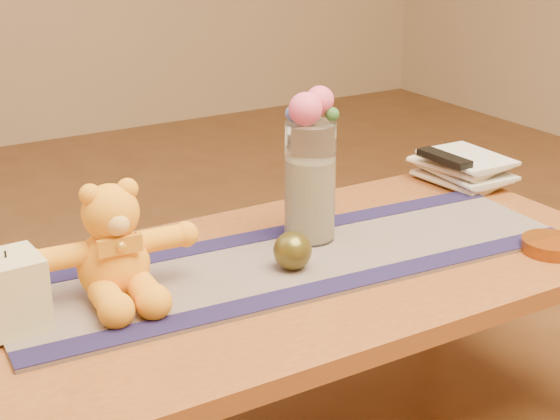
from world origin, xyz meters
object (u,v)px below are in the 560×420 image
glass_vase (310,182)px  tv_remote (444,158)px  pillar_candle (10,292)px  bronze_ball (292,251)px  book_bottom (440,185)px  teddy_bear (112,242)px  amber_dish (551,246)px

glass_vase → tv_remote: (0.48, 0.11, -0.05)m
pillar_candle → glass_vase: (0.66, 0.07, 0.06)m
pillar_candle → bronze_ball: pillar_candle is taller
book_bottom → teddy_bear: bearing=-175.5°
pillar_candle → tv_remote: (1.14, 0.18, 0.01)m
teddy_bear → tv_remote: (0.94, 0.15, -0.03)m
bronze_ball → amber_dish: (0.53, -0.20, -0.03)m
pillar_candle → tv_remote: bearing=8.8°
pillar_candle → bronze_ball: (0.55, -0.05, -0.03)m
pillar_candle → book_bottom: size_ratio=0.59×
tv_remote → glass_vase: bearing=-169.0°
teddy_bear → pillar_candle: 0.21m
teddy_bear → amber_dish: size_ratio=2.48×
bronze_ball → tv_remote: size_ratio=0.49×
pillar_candle → book_bottom: pillar_candle is taller
tv_remote → teddy_bear: bearing=-173.1°
bronze_ball → amber_dish: 0.56m
glass_vase → tv_remote: glass_vase is taller
glass_vase → amber_dish: glass_vase is taller
teddy_bear → bronze_ball: 0.36m
teddy_bear → bronze_ball: teddy_bear is taller
teddy_bear → pillar_candle: bearing=-167.2°
book_bottom → pillar_candle: bearing=-175.6°
pillar_candle → bronze_ball: size_ratio=1.68×
pillar_candle → book_bottom: bearing=9.3°
teddy_bear → book_bottom: (0.94, 0.16, -0.10)m
glass_vase → amber_dish: (0.41, -0.31, -0.12)m
pillar_candle → tv_remote: pillar_candle is taller
glass_vase → bronze_ball: 0.19m
book_bottom → glass_vase: bearing=-170.9°
glass_vase → pillar_candle: bearing=-174.2°
glass_vase → tv_remote: bearing=12.9°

